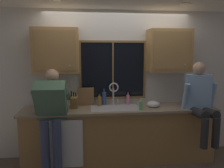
{
  "coord_description": "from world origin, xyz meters",
  "views": [
    {
      "loc": [
        -0.56,
        -3.89,
        1.84
      ],
      "look_at": [
        -0.13,
        -0.3,
        1.32
      ],
      "focal_mm": 35.89,
      "sensor_mm": 36.0,
      "label": 1
    }
  ],
  "objects_px": {
    "mixing_bowl": "(153,104)",
    "person_standing": "(51,112)",
    "soap_dispenser": "(141,105)",
    "bottle_tall_clear": "(104,98)",
    "knife_block": "(74,102)",
    "bottle_green_glass": "(99,101)",
    "person_sitting_on_counter": "(200,98)",
    "bottle_amber_small": "(128,99)",
    "cutting_board": "(86,97)"
  },
  "relations": [
    {
      "from": "bottle_green_glass",
      "to": "person_standing",
      "type": "bearing_deg",
      "value": -145.86
    },
    {
      "from": "person_sitting_on_counter",
      "to": "bottle_amber_small",
      "type": "bearing_deg",
      "value": 155.98
    },
    {
      "from": "person_standing",
      "to": "person_sitting_on_counter",
      "type": "relative_size",
      "value": 1.26
    },
    {
      "from": "bottle_tall_clear",
      "to": "bottle_amber_small",
      "type": "relative_size",
      "value": 1.33
    },
    {
      "from": "bottle_amber_small",
      "to": "mixing_bowl",
      "type": "bearing_deg",
      "value": -31.71
    },
    {
      "from": "bottle_tall_clear",
      "to": "bottle_amber_small",
      "type": "xyz_separation_m",
      "value": [
        0.42,
        -0.02,
        -0.03
      ]
    },
    {
      "from": "person_sitting_on_counter",
      "to": "cutting_board",
      "type": "xyz_separation_m",
      "value": [
        -1.83,
        0.49,
        -0.03
      ]
    },
    {
      "from": "mixing_bowl",
      "to": "bottle_amber_small",
      "type": "distance_m",
      "value": 0.45
    },
    {
      "from": "knife_block",
      "to": "bottle_amber_small",
      "type": "relative_size",
      "value": 1.46
    },
    {
      "from": "bottle_green_glass",
      "to": "cutting_board",
      "type": "bearing_deg",
      "value": 169.15
    },
    {
      "from": "person_standing",
      "to": "bottle_amber_small",
      "type": "relative_size",
      "value": 7.18
    },
    {
      "from": "cutting_board",
      "to": "soap_dispenser",
      "type": "bearing_deg",
      "value": -24.62
    },
    {
      "from": "cutting_board",
      "to": "bottle_amber_small",
      "type": "relative_size",
      "value": 1.47
    },
    {
      "from": "person_standing",
      "to": "soap_dispenser",
      "type": "relative_size",
      "value": 8.06
    },
    {
      "from": "cutting_board",
      "to": "soap_dispenser",
      "type": "relative_size",
      "value": 1.65
    },
    {
      "from": "knife_block",
      "to": "bottle_green_glass",
      "type": "xyz_separation_m",
      "value": [
        0.43,
        0.14,
        -0.02
      ]
    },
    {
      "from": "bottle_amber_small",
      "to": "person_standing",
      "type": "bearing_deg",
      "value": -156.5
    },
    {
      "from": "person_standing",
      "to": "cutting_board",
      "type": "xyz_separation_m",
      "value": [
        0.5,
        0.54,
        0.11
      ]
    },
    {
      "from": "bottle_green_glass",
      "to": "bottle_amber_small",
      "type": "bearing_deg",
      "value": 4.65
    },
    {
      "from": "person_standing",
      "to": "person_sitting_on_counter",
      "type": "distance_m",
      "value": 2.33
    },
    {
      "from": "soap_dispenser",
      "to": "bottle_tall_clear",
      "type": "relative_size",
      "value": 0.67
    },
    {
      "from": "person_standing",
      "to": "cutting_board",
      "type": "relative_size",
      "value": 4.89
    },
    {
      "from": "person_standing",
      "to": "bottle_amber_small",
      "type": "bearing_deg",
      "value": 23.5
    },
    {
      "from": "person_standing",
      "to": "mixing_bowl",
      "type": "relative_size",
      "value": 7.23
    },
    {
      "from": "knife_block",
      "to": "bottle_tall_clear",
      "type": "relative_size",
      "value": 1.09
    },
    {
      "from": "person_standing",
      "to": "person_sitting_on_counter",
      "type": "height_order",
      "value": "person_sitting_on_counter"
    },
    {
      "from": "person_standing",
      "to": "knife_block",
      "type": "bearing_deg",
      "value": 49.49
    },
    {
      "from": "soap_dispenser",
      "to": "cutting_board",
      "type": "bearing_deg",
      "value": 155.38
    },
    {
      "from": "bottle_tall_clear",
      "to": "bottle_amber_small",
      "type": "bearing_deg",
      "value": -2.27
    },
    {
      "from": "soap_dispenser",
      "to": "bottle_amber_small",
      "type": "height_order",
      "value": "bottle_amber_small"
    },
    {
      "from": "cutting_board",
      "to": "mixing_bowl",
      "type": "relative_size",
      "value": 1.48
    },
    {
      "from": "cutting_board",
      "to": "bottle_green_glass",
      "type": "relative_size",
      "value": 1.51
    },
    {
      "from": "knife_block",
      "to": "bottle_green_glass",
      "type": "relative_size",
      "value": 1.5
    },
    {
      "from": "mixing_bowl",
      "to": "soap_dispenser",
      "type": "bearing_deg",
      "value": -147.73
    },
    {
      "from": "bottle_amber_small",
      "to": "soap_dispenser",
      "type": "bearing_deg",
      "value": -71.48
    },
    {
      "from": "mixing_bowl",
      "to": "bottle_tall_clear",
      "type": "bearing_deg",
      "value": 162.49
    },
    {
      "from": "person_standing",
      "to": "bottle_tall_clear",
      "type": "xyz_separation_m",
      "value": [
        0.82,
        0.56,
        0.07
      ]
    },
    {
      "from": "mixing_bowl",
      "to": "person_standing",
      "type": "bearing_deg",
      "value": -169.46
    },
    {
      "from": "person_standing",
      "to": "knife_block",
      "type": "height_order",
      "value": "person_standing"
    },
    {
      "from": "knife_block",
      "to": "bottle_amber_small",
      "type": "xyz_separation_m",
      "value": [
        0.93,
        0.18,
        -0.02
      ]
    },
    {
      "from": "knife_block",
      "to": "bottle_green_glass",
      "type": "bearing_deg",
      "value": 17.62
    },
    {
      "from": "cutting_board",
      "to": "bottle_tall_clear",
      "type": "xyz_separation_m",
      "value": [
        0.32,
        0.01,
        -0.04
      ]
    },
    {
      "from": "soap_dispenser",
      "to": "bottle_tall_clear",
      "type": "height_order",
      "value": "bottle_tall_clear"
    },
    {
      "from": "bottle_green_glass",
      "to": "bottle_tall_clear",
      "type": "distance_m",
      "value": 0.11
    },
    {
      "from": "mixing_bowl",
      "to": "bottle_amber_small",
      "type": "xyz_separation_m",
      "value": [
        -0.38,
        0.24,
        0.04
      ]
    },
    {
      "from": "knife_block",
      "to": "soap_dispenser",
      "type": "height_order",
      "value": "knife_block"
    },
    {
      "from": "mixing_bowl",
      "to": "soap_dispenser",
      "type": "relative_size",
      "value": 1.11
    },
    {
      "from": "bottle_green_glass",
      "to": "person_sitting_on_counter",
      "type": "bearing_deg",
      "value": -15.52
    },
    {
      "from": "knife_block",
      "to": "bottle_tall_clear",
      "type": "height_order",
      "value": "knife_block"
    },
    {
      "from": "knife_block",
      "to": "cutting_board",
      "type": "bearing_deg",
      "value": 43.08
    }
  ]
}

